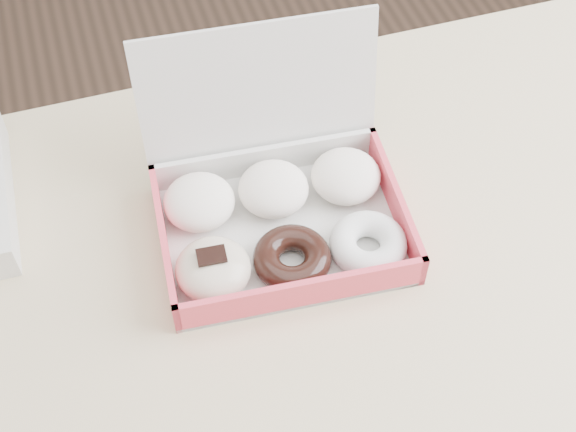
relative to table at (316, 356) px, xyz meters
name	(u,v)px	position (x,y,z in m)	size (l,w,h in m)	color
table	(316,356)	(0.00, 0.00, 0.00)	(1.20, 0.80, 0.75)	#CFBC88
donut_box	(277,208)	(0.00, 0.13, 0.11)	(0.28, 0.25, 0.19)	silver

